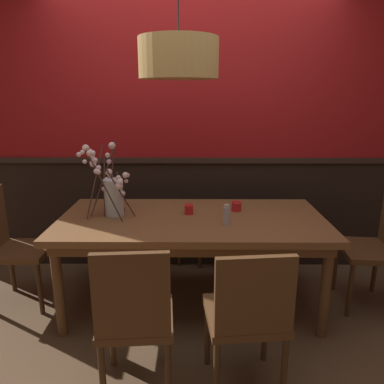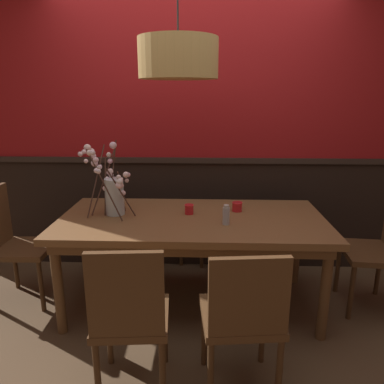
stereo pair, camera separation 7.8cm
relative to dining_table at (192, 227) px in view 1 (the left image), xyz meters
name	(u,v)px [view 1 (the left image)]	position (x,y,z in m)	size (l,w,h in m)	color
ground_plane	(192,304)	(0.00, 0.00, -0.66)	(24.00, 24.00, 0.00)	brown
back_wall	(193,117)	(0.00, 0.76, 0.78)	(4.70, 0.14, 2.90)	black
dining_table	(192,227)	(0.00, 0.00, 0.00)	(2.00, 0.97, 0.74)	brown
chair_far_side_right	(217,208)	(0.25, 0.91, -0.14)	(0.45, 0.45, 0.96)	brown
chair_head_west_end	(10,242)	(-1.43, 0.03, -0.14)	(0.44, 0.41, 0.95)	brown
chair_near_side_left	(135,315)	(-0.30, -0.92, -0.15)	(0.43, 0.44, 0.92)	brown
chair_far_side_left	(161,208)	(-0.33, 0.92, -0.14)	(0.44, 0.45, 0.94)	brown
chair_near_side_right	(248,314)	(0.31, -0.90, -0.15)	(0.46, 0.45, 0.90)	brown
chair_head_east_end	(378,242)	(1.45, 0.02, -0.13)	(0.43, 0.49, 0.95)	brown
vase_with_blossoms	(112,191)	(-0.61, 0.05, 0.27)	(0.46, 0.50, 0.56)	silver
candle_holder_nearer_center	(236,206)	(0.35, 0.16, 0.12)	(0.08, 0.08, 0.07)	red
candle_holder_nearer_edge	(189,209)	(-0.02, 0.07, 0.12)	(0.07, 0.07, 0.08)	red
condiment_bottle	(227,215)	(0.25, -0.15, 0.15)	(0.05, 0.05, 0.15)	#ADADB2
pendant_lamp	(179,58)	(-0.09, -0.08, 1.21)	(0.53, 0.53, 1.16)	tan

